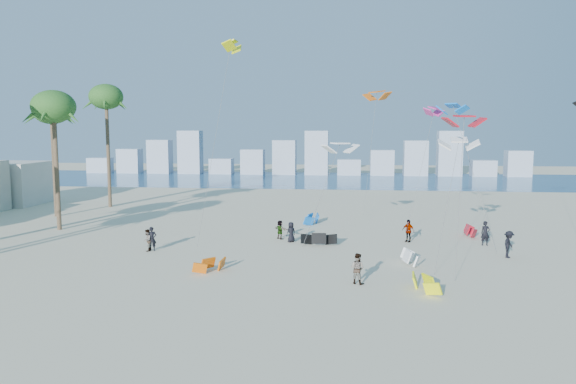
# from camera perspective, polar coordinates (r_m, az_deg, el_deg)

# --- Properties ---
(ground) EXTENTS (220.00, 220.00, 0.00)m
(ground) POSITION_cam_1_polar(r_m,az_deg,el_deg) (25.73, -10.85, -14.21)
(ground) COLOR beige
(ground) RESTS_ON ground
(ocean) EXTENTS (220.00, 220.00, 0.00)m
(ocean) POSITION_cam_1_polar(r_m,az_deg,el_deg) (95.65, 1.81, 1.30)
(ocean) COLOR navy
(ocean) RESTS_ON ground
(kitesurfer_near) EXTENTS (0.77, 0.63, 1.80)m
(kitesurfer_near) POSITION_cam_1_polar(r_m,az_deg,el_deg) (41.99, -13.96, -4.76)
(kitesurfer_near) COLOR black
(kitesurfer_near) RESTS_ON ground
(kitesurfer_mid) EXTENTS (1.11, 1.03, 1.83)m
(kitesurfer_mid) POSITION_cam_1_polar(r_m,az_deg,el_deg) (32.68, 7.21, -7.89)
(kitesurfer_mid) COLOR gray
(kitesurfer_mid) RESTS_ON ground
(kitesurfers_far) EXTENTS (26.98, 6.50, 1.91)m
(kitesurfers_far) POSITION_cam_1_polar(r_m,az_deg,el_deg) (42.38, 8.38, -4.56)
(kitesurfers_far) COLOR black
(kitesurfers_far) RESTS_ON ground
(grounded_kites) EXTENTS (20.52, 23.74, 0.91)m
(grounded_kites) POSITION_cam_1_polar(r_m,az_deg,el_deg) (41.53, 7.29, -5.40)
(grounded_kites) COLOR #D65A0B
(grounded_kites) RESTS_ON ground
(flying_kites) EXTENTS (34.04, 29.34, 16.55)m
(flying_kites) POSITION_cam_1_polar(r_m,az_deg,el_deg) (47.79, 13.11, 8.78)
(flying_kites) COLOR white
(flying_kites) RESTS_ON ground
(distant_skyline) EXTENTS (85.00, 3.00, 8.40)m
(distant_skyline) POSITION_cam_1_polar(r_m,az_deg,el_deg) (105.45, 1.58, 3.50)
(distant_skyline) COLOR #9EADBF
(distant_skyline) RESTS_ON ground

